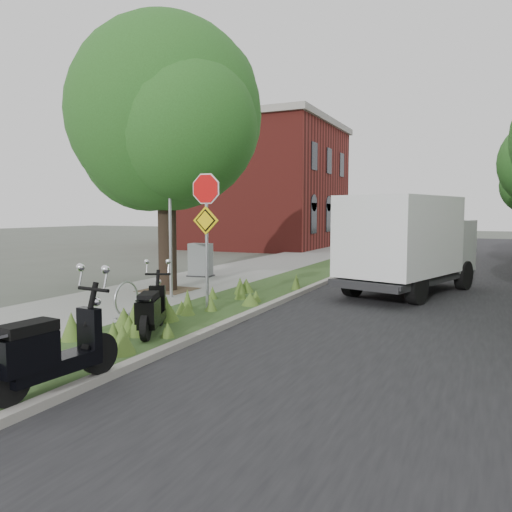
{
  "coord_description": "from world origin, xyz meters",
  "views": [
    {
      "loc": [
        4.28,
        -9.03,
        2.35
      ],
      "look_at": [
        -0.75,
        1.82,
        1.3
      ],
      "focal_mm": 35.0,
      "sensor_mm": 36.0,
      "label": 1
    }
  ],
  "objects": [
    {
      "name": "utility_cabinet",
      "position": [
        -4.76,
        5.87,
        0.67
      ],
      "size": [
        0.93,
        0.69,
        1.15
      ],
      "color": "#262628",
      "rests_on": "ground"
    },
    {
      "name": "kerb_near",
      "position": [
        -0.5,
        10.0,
        0.07
      ],
      "size": [
        0.2,
        60.0,
        0.13
      ],
      "primitive_type": "cube",
      "color": "#9E9991",
      "rests_on": "ground"
    },
    {
      "name": "street_tree_main",
      "position": [
        -4.08,
        2.86,
        4.8
      ],
      "size": [
        6.21,
        5.54,
        7.66
      ],
      "color": "black",
      "rests_on": "ground"
    },
    {
      "name": "box_truck",
      "position": [
        2.25,
        5.67,
        1.55
      ],
      "size": [
        3.46,
        5.61,
        2.38
      ],
      "color": "#262628",
      "rests_on": "ground"
    },
    {
      "name": "ground",
      "position": [
        0.0,
        0.0,
        0.0
      ],
      "size": [
        120.0,
        120.0,
        0.0
      ],
      "primitive_type": "plane",
      "color": "#4C5147",
      "rests_on": "ground"
    },
    {
      "name": "road",
      "position": [
        3.0,
        10.0,
        0.01
      ],
      "size": [
        7.0,
        60.0,
        0.01
      ],
      "primitive_type": "cube",
      "color": "black",
      "rests_on": "ground"
    },
    {
      "name": "scooter_far",
      "position": [
        -0.62,
        -4.71,
        0.57
      ],
      "size": [
        0.52,
        1.94,
        0.92
      ],
      "color": "black",
      "rests_on": "ground"
    },
    {
      "name": "brick_building",
      "position": [
        -9.5,
        22.0,
        4.21
      ],
      "size": [
        9.4,
        10.4,
        8.3
      ],
      "color": "maroon",
      "rests_on": "ground"
    },
    {
      "name": "scooter_near",
      "position": [
        -1.21,
        -1.75,
        0.51
      ],
      "size": [
        0.85,
        1.57,
        0.8
      ],
      "color": "black",
      "rests_on": "ground"
    },
    {
      "name": "sidewalk_near",
      "position": [
        -4.25,
        10.0,
        0.06
      ],
      "size": [
        3.5,
        60.0,
        0.12
      ],
      "primitive_type": "cube",
      "color": "gray",
      "rests_on": "ground"
    },
    {
      "name": "bare_post",
      "position": [
        -3.2,
        1.8,
        2.12
      ],
      "size": [
        0.08,
        0.08,
        4.0
      ],
      "color": "#A5A8AD",
      "rests_on": "ground"
    },
    {
      "name": "sign_assembly",
      "position": [
        -1.4,
        0.58,
        2.33
      ],
      "size": [
        0.94,
        0.08,
        3.22
      ],
      "color": "#A5A8AD",
      "rests_on": "ground"
    },
    {
      "name": "bike_hoop",
      "position": [
        -2.7,
        -0.6,
        0.5
      ],
      "size": [
        0.06,
        0.78,
        0.77
      ],
      "color": "#A5A8AD",
      "rests_on": "ground"
    },
    {
      "name": "verge",
      "position": [
        -1.5,
        10.0,
        0.06
      ],
      "size": [
        2.0,
        60.0,
        0.12
      ],
      "primitive_type": "cube",
      "color": "#2E4B20",
      "rests_on": "ground"
    }
  ]
}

